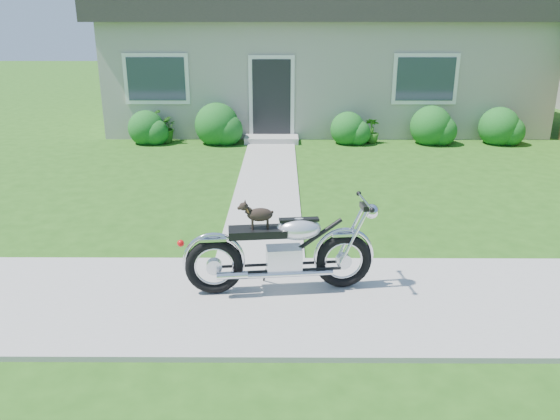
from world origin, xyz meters
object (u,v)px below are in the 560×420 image
object	(u,v)px
potted_plant_left	(163,127)
house	(322,51)
motorcycle_with_dog	(284,251)
potted_plant_right	(372,131)

from	to	relation	value
potted_plant_left	house	bearing A→B (deg)	38.64
house	motorcycle_with_dog	size ratio (longest dim) A/B	5.67
house	potted_plant_left	distance (m)	5.79
house	potted_plant_right	size ratio (longest dim) A/B	19.24
potted_plant_left	motorcycle_with_dog	world-z (taller)	motorcycle_with_dog
potted_plant_right	motorcycle_with_dog	world-z (taller)	motorcycle_with_dog
house	potted_plant_left	bearing A→B (deg)	-141.36
potted_plant_left	motorcycle_with_dog	size ratio (longest dim) A/B	0.37
potted_plant_left	potted_plant_right	size ratio (longest dim) A/B	1.25
potted_plant_left	potted_plant_right	distance (m)	5.43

